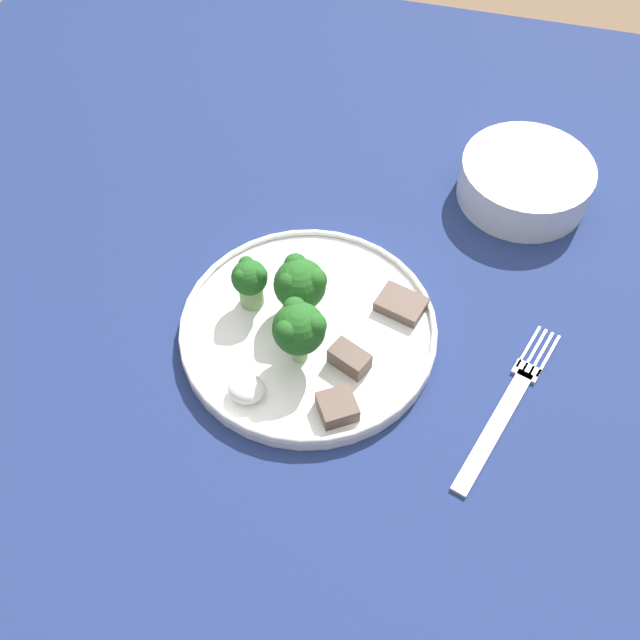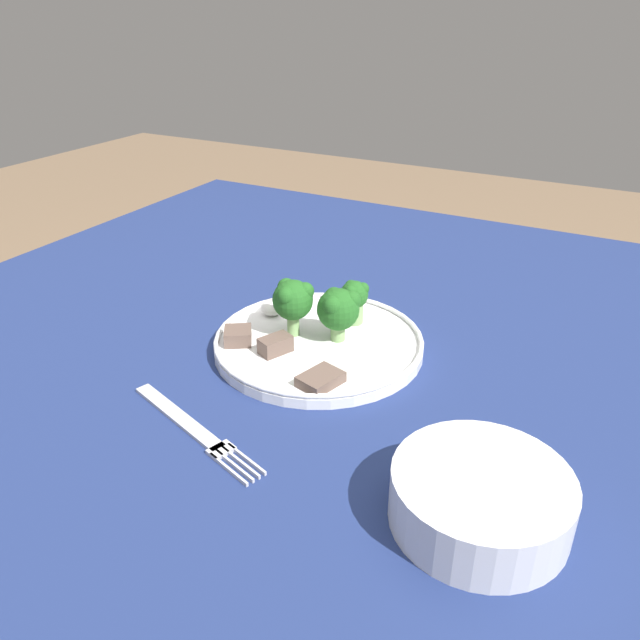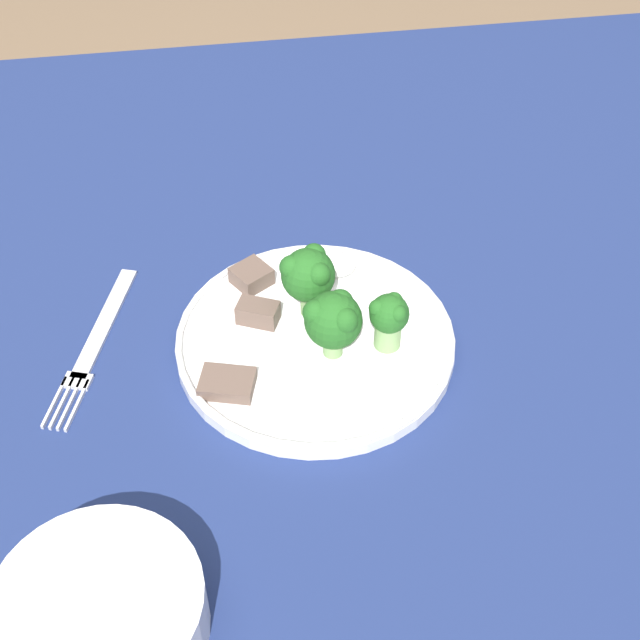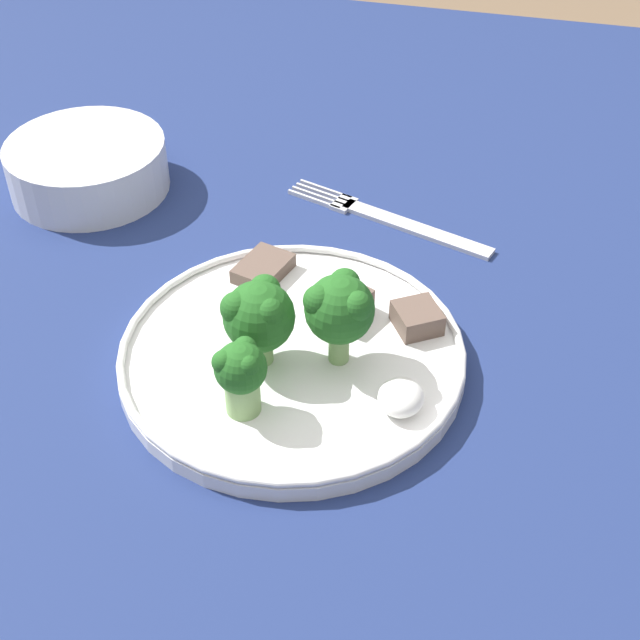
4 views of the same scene
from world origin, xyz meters
name	(u,v)px [view 4 (image 4 of 4)]	position (x,y,z in m)	size (l,w,h in m)	color
table	(301,395)	(0.00, 0.00, 0.68)	(1.26, 1.17, 0.77)	navy
dinner_plate	(292,355)	(-0.06, -0.01, 0.78)	(0.25, 0.25, 0.02)	white
fork	(389,219)	(0.14, -0.04, 0.77)	(0.08, 0.19, 0.00)	silver
cream_bowl	(88,167)	(0.13, 0.23, 0.79)	(0.14, 0.14, 0.05)	silver
broccoli_floret_near_rim_left	(259,315)	(-0.07, 0.01, 0.82)	(0.05, 0.05, 0.07)	#7FA866
broccoli_floret_center_left	(241,372)	(-0.12, 0.01, 0.82)	(0.04, 0.03, 0.06)	#7FA866
broccoli_floret_back_left	(340,308)	(-0.05, -0.04, 0.83)	(0.05, 0.05, 0.07)	#7FA866
meat_slice_front_slice	(349,307)	(-0.01, -0.04, 0.79)	(0.04, 0.04, 0.02)	brown
meat_slice_middle_slice	(263,268)	(0.03, 0.04, 0.79)	(0.05, 0.04, 0.01)	brown
meat_slice_rear_slice	(417,318)	(-0.01, -0.09, 0.79)	(0.04, 0.04, 0.02)	brown
sauce_dollop	(401,397)	(-0.09, -0.09, 0.79)	(0.03, 0.03, 0.02)	white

